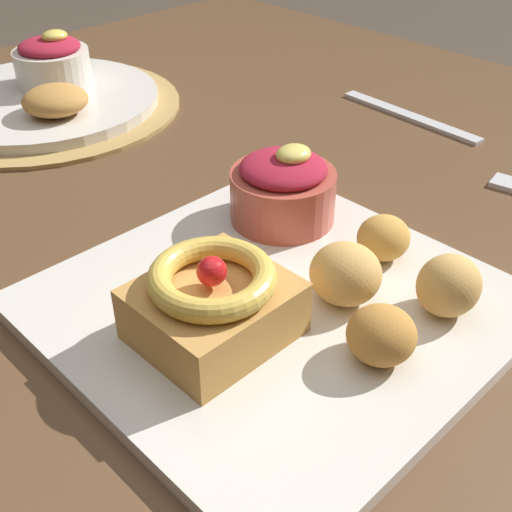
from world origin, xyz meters
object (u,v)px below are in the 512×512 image
at_px(fritter_front, 345,274).
at_px(fritter_back, 378,338).
at_px(back_plate, 42,100).
at_px(front_plate, 275,306).
at_px(fritter_extra, 383,238).
at_px(back_ramekin, 52,62).
at_px(cake_slice, 213,303).
at_px(knife, 409,116).
at_px(back_pastry, 55,100).
at_px(berry_ramekin, 283,189).
at_px(fritter_middle, 449,285).

height_order(fritter_front, fritter_back, fritter_front).
distance_m(fritter_front, back_plate, 0.50).
distance_m(front_plate, fritter_extra, 0.10).
bearing_deg(back_ramekin, cake_slice, -108.54).
relative_size(front_plate, knife, 1.56).
xyz_separation_m(back_plate, back_ramekin, (0.03, 0.02, 0.03)).
xyz_separation_m(back_pastry, knife, (0.31, -0.26, -0.03)).
height_order(berry_ramekin, fritter_extra, berry_ramekin).
bearing_deg(fritter_front, back_pastry, 87.00).
height_order(front_plate, knife, front_plate).
xyz_separation_m(fritter_extra, knife, (0.27, 0.16, -0.03)).
distance_m(berry_ramekin, fritter_back, 0.18).
bearing_deg(knife, fritter_back, 124.64).
height_order(cake_slice, berry_ramekin, berry_ramekin).
xyz_separation_m(fritter_front, back_ramekin, (0.07, 0.51, 0.01)).
distance_m(front_plate, back_pastry, 0.40).
relative_size(fritter_middle, fritter_extra, 1.12).
distance_m(front_plate, knife, 0.39).
bearing_deg(fritter_extra, fritter_middle, -107.18).
height_order(berry_ramekin, knife, berry_ramekin).
distance_m(fritter_extra, back_plate, 0.48).
xyz_separation_m(front_plate, fritter_back, (0.00, -0.09, 0.02)).
bearing_deg(fritter_back, fritter_front, 57.69).
bearing_deg(fritter_middle, cake_slice, 144.51).
distance_m(front_plate, fritter_back, 0.09).
xyz_separation_m(front_plate, back_ramekin, (0.10, 0.48, 0.04)).
relative_size(fritter_extra, knife, 0.22).
bearing_deg(berry_ramekin, fritter_extra, -81.58).
height_order(cake_slice, fritter_back, cake_slice).
relative_size(cake_slice, knife, 0.51).
relative_size(berry_ramekin, back_plate, 0.32).
relative_size(front_plate, cake_slice, 3.04).
distance_m(cake_slice, fritter_middle, 0.16).
relative_size(back_plate, back_ramekin, 3.06).
xyz_separation_m(back_ramekin, back_pastry, (-0.05, -0.08, -0.01)).
distance_m(front_plate, fritter_front, 0.06).
bearing_deg(fritter_front, berry_ramekin, 65.72).
xyz_separation_m(fritter_middle, back_plate, (-0.00, 0.55, -0.02)).
height_order(back_ramekin, back_pastry, back_ramekin).
bearing_deg(berry_ramekin, back_ramekin, 87.11).
distance_m(cake_slice, berry_ramekin, 0.16).
bearing_deg(cake_slice, fritter_back, -57.55).
relative_size(berry_ramekin, fritter_front, 1.72).
height_order(cake_slice, back_pastry, cake_slice).
bearing_deg(back_pastry, fritter_middle, -87.94).
relative_size(front_plate, fritter_front, 5.76).
bearing_deg(back_ramekin, fritter_front, -97.61).
xyz_separation_m(berry_ramekin, knife, (0.28, 0.06, -0.04)).
height_order(fritter_extra, back_ramekin, back_ramekin).
xyz_separation_m(cake_slice, berry_ramekin, (0.14, 0.07, 0.00)).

